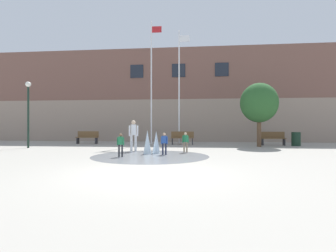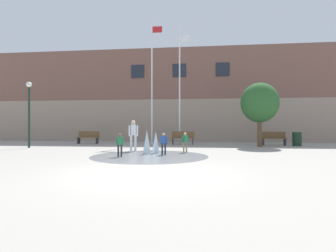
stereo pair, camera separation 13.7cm
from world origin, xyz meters
The scene contains 15 objects.
ground_plane centered at (0.00, 0.00, 0.00)m, with size 100.00×100.00×0.00m, color #9E998E.
library_building centered at (0.00, 17.45, 3.90)m, with size 36.00×6.05×7.80m.
splash_fountain centered at (-0.63, 4.70, 0.33)m, with size 5.06×5.06×1.12m.
park_bench_under_right_flagpole centered at (-6.49, 11.38, 0.48)m, with size 1.60×0.44×0.91m.
park_bench_near_trashcan centered at (0.47, 11.30, 0.48)m, with size 1.60×0.44×0.91m.
park_bench_far_right centered at (6.58, 11.22, 0.48)m, with size 1.60×0.44×0.91m.
child_in_fountain centered at (-1.77, 3.69, 0.58)m, with size 0.31×0.22×0.99m.
adult_in_red centered at (-1.79, 6.11, 0.93)m, with size 0.50×0.39×1.59m.
child_running centered at (-0.03, 4.68, 0.58)m, with size 0.31×0.18×0.99m.
child_with_pink_shirt centered at (0.89, 5.76, 0.58)m, with size 0.31×0.23×0.99m.
flagpole_left centered at (-1.79, 11.76, 4.72)m, with size 0.80×0.10×8.94m.
flagpole_right centered at (0.23, 11.76, 4.35)m, with size 0.80×0.10×8.21m.
lamp_post_left_lane centered at (-8.49, 7.50, 2.57)m, with size 0.32×0.32×3.93m.
trash_can centered at (7.90, 10.76, 0.45)m, with size 0.56×0.56×0.90m, color #193323.
street_tree_near_building centered at (5.35, 9.85, 2.74)m, with size 2.32×2.32×4.00m.
Camera 1 is at (1.36, -7.06, 1.31)m, focal length 28.00 mm.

